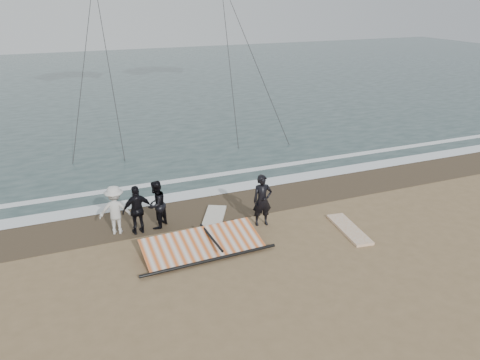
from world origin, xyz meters
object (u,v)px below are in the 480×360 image
object	(u,v)px
board_white	(349,229)
board_cream	(213,222)
man_main	(262,200)
sail_rig	(199,244)

from	to	relation	value
board_white	board_cream	distance (m)	4.89
man_main	board_white	distance (m)	3.23
board_cream	sail_rig	xyz separation A→B (m)	(-1.02, -1.61, 0.14)
board_white	board_cream	world-z (taller)	board_cream
board_cream	sail_rig	distance (m)	1.91
man_main	board_cream	world-z (taller)	man_main
board_white	board_cream	xyz separation A→B (m)	(-4.28, 2.36, 0.01)
board_white	sail_rig	distance (m)	5.36
board_white	board_cream	size ratio (longest dim) A/B	0.89
man_main	sail_rig	distance (m)	2.89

